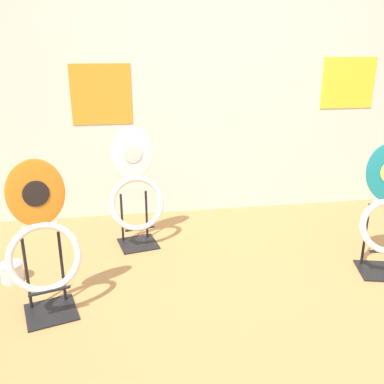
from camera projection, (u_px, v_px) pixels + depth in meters
ground_plane at (295, 356)px, 2.13m from camera, size 14.00×14.00×0.00m
wall_back at (213, 66)px, 3.63m from camera, size 8.00×0.07×2.60m
toilet_seat_display_orange_sun at (43, 244)px, 2.33m from camera, size 0.42×0.34×0.92m
toilet_seat_display_white_plain at (136, 193)px, 3.19m from camera, size 0.44×0.33×0.91m
paint_can at (12, 271)px, 2.80m from camera, size 0.15×0.15×0.13m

